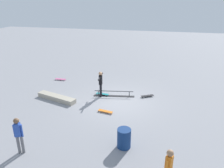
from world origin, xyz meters
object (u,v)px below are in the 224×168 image
object	(u,v)px
bystander_orange_shirt	(168,168)
loose_skateboard_pink	(60,79)
trash_bin	(124,138)
loose_skateboard_orange	(105,111)
skater_main	(101,82)
skateboard_main	(102,94)
bystander_blue_shirt	(19,134)
skate_ledge	(57,98)
loose_skateboard_black	(147,96)
grind_rail	(114,94)

from	to	relation	value
bystander_orange_shirt	loose_skateboard_pink	xyz separation A→B (m)	(7.67, -8.29, -0.79)
trash_bin	loose_skateboard_orange	bearing A→B (deg)	-60.20
skater_main	skateboard_main	size ratio (longest dim) A/B	1.96
bystander_blue_shirt	loose_skateboard_orange	size ratio (longest dim) A/B	1.87
skater_main	loose_skateboard_orange	xyz separation A→B (m)	(-0.80, 1.88, -0.85)
skate_ledge	loose_skateboard_black	distance (m)	5.48
skater_main	loose_skateboard_pink	bearing A→B (deg)	55.67
trash_bin	skate_ledge	bearing A→B (deg)	-35.77
loose_skateboard_black	trash_bin	distance (m)	5.09
trash_bin	bystander_orange_shirt	bearing A→B (deg)	133.22
skateboard_main	bystander_orange_shirt	bearing A→B (deg)	-54.06
bystander_orange_shirt	trash_bin	world-z (taller)	bystander_orange_shirt
loose_skateboard_orange	skate_ledge	bearing A→B (deg)	-4.16
skateboard_main	bystander_blue_shirt	world-z (taller)	bystander_blue_shirt
skate_ledge	trash_bin	bearing A→B (deg)	144.23
skate_ledge	bystander_blue_shirt	xyz separation A→B (m)	(-0.89, 4.68, 0.74)
bystander_orange_shirt	trash_bin	xyz separation A→B (m)	(1.68, -1.79, -0.45)
skateboard_main	loose_skateboard_pink	xyz separation A→B (m)	(3.74, -1.82, 0.00)
skateboard_main	trash_bin	bearing A→B (deg)	-59.70
grind_rail	skate_ledge	bearing A→B (deg)	12.17
skate_ledge	loose_skateboard_black	size ratio (longest dim) A/B	3.28
bystander_orange_shirt	grind_rail	bearing A→B (deg)	-128.77
skateboard_main	bystander_orange_shirt	world-z (taller)	bystander_orange_shirt
skater_main	skateboard_main	bearing A→B (deg)	-12.72
grind_rail	loose_skateboard_orange	bearing A→B (deg)	81.13
skate_ledge	bystander_orange_shirt	size ratio (longest dim) A/B	1.69
bystander_blue_shirt	bystander_orange_shirt	xyz separation A→B (m)	(-5.50, 0.51, -0.00)
grind_rail	skateboard_main	bearing A→B (deg)	-10.10
skate_ledge	trash_bin	world-z (taller)	trash_bin
skater_main	loose_skateboard_black	size ratio (longest dim) A/B	2.01
grind_rail	bystander_orange_shirt	xyz separation A→B (m)	(-3.18, 6.47, 0.71)
skateboard_main	trash_bin	world-z (taller)	trash_bin
skater_main	loose_skateboard_orange	distance (m)	2.21
loose_skateboard_black	trash_bin	xyz separation A→B (m)	(0.51, 5.05, 0.34)
skateboard_main	bystander_blue_shirt	bearing A→B (deg)	-100.06
loose_skateboard_black	bystander_orange_shirt	bearing A→B (deg)	-110.78
bystander_blue_shirt	bystander_orange_shirt	size ratio (longest dim) A/B	1.00
loose_skateboard_orange	trash_bin	world-z (taller)	trash_bin
skater_main	bystander_blue_shirt	xyz separation A→B (m)	(1.54, 5.73, -0.06)
skate_ledge	trash_bin	xyz separation A→B (m)	(-4.71, 3.39, 0.28)
skateboard_main	grind_rail	bearing A→B (deg)	4.26
trash_bin	skateboard_main	bearing A→B (deg)	-64.42
skateboard_main	bystander_blue_shirt	xyz separation A→B (m)	(1.57, 5.97, 0.80)
trash_bin	bystander_blue_shirt	bearing A→B (deg)	18.60
skate_ledge	loose_skateboard_orange	world-z (taller)	skate_ledge
loose_skateboard_orange	trash_bin	size ratio (longest dim) A/B	0.99
skateboard_main	bystander_orange_shirt	size ratio (longest dim) A/B	0.53
loose_skateboard_pink	skate_ledge	bearing A→B (deg)	-69.39
loose_skateboard_orange	skateboard_main	bearing A→B (deg)	-59.91
skater_main	bystander_blue_shirt	size ratio (longest dim) A/B	1.03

